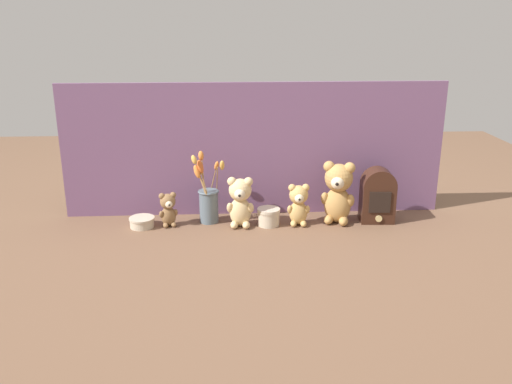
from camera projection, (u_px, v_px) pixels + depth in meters
name	position (u px, v px, depth m)	size (l,w,h in m)	color
ground_plane	(256.00, 225.00, 2.49)	(4.00, 4.00, 0.00)	brown
backdrop_wall	(254.00, 150.00, 2.55)	(1.80, 0.02, 0.63)	#704C70
teddy_bear_large	(338.00, 191.00, 2.48)	(0.16, 0.15, 0.29)	tan
teddy_bear_medium	(240.00, 201.00, 2.44)	(0.13, 0.12, 0.23)	#DBBC84
teddy_bear_small	(299.00, 204.00, 2.47)	(0.11, 0.10, 0.20)	tan
teddy_bear_tiny	(168.00, 209.00, 2.46)	(0.09, 0.08, 0.16)	olive
flower_vase	(208.00, 200.00, 2.50)	(0.16, 0.14, 0.35)	slate
vintage_radio	(378.00, 195.00, 2.50)	(0.16, 0.11, 0.26)	#381E14
decorative_tin_tall	(142.00, 222.00, 2.47)	(0.12, 0.12, 0.05)	beige
decorative_tin_short	(269.00, 217.00, 2.48)	(0.11, 0.11, 0.08)	beige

